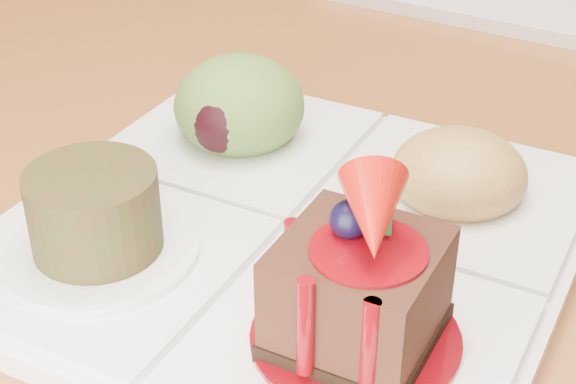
% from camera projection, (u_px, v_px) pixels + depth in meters
% --- Properties ---
extents(ground, '(6.00, 6.00, 0.00)m').
position_uv_depth(ground, '(462.00, 370.00, 1.46)').
color(ground, '#593619').
extents(sampler_plate, '(0.31, 0.31, 0.11)m').
position_uv_depth(sampler_plate, '(288.00, 208.00, 0.46)').
color(sampler_plate, white).
rests_on(sampler_plate, dining_table).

